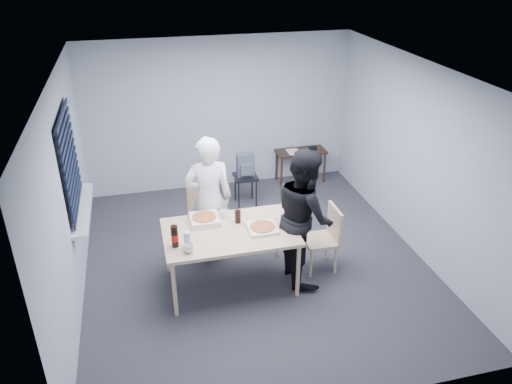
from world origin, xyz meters
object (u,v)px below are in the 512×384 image
object	(u,v)px
chair_far	(204,213)
mug_b	(223,214)
backpack	(246,165)
mug_a	(189,248)
side_table	(301,155)
person_white	(209,200)
dining_table	(230,235)
person_black	(304,216)
stool	(246,182)
chair_right	(326,234)
soda_bottle	(175,237)

from	to	relation	value
chair_far	mug_b	bearing A→B (deg)	-75.39
backpack	mug_a	xyz separation A→B (m)	(-1.21, -2.38, 0.13)
chair_far	side_table	distance (m)	2.62
chair_far	person_white	bearing A→B (deg)	-84.34
dining_table	backpack	world-z (taller)	backpack
person_white	side_table	size ratio (longest dim) A/B	2.00
person_black	mug_a	bearing A→B (deg)	101.22
stool	mug_b	world-z (taller)	mug_b
chair_right	chair_far	bearing A→B (deg)	146.92
chair_right	side_table	world-z (taller)	chair_right
mug_a	person_white	bearing A→B (deg)	68.66
chair_right	mug_a	size ratio (longest dim) A/B	7.24
chair_far	person_black	bearing A→B (deg)	-43.21
person_white	stool	size ratio (longest dim) A/B	3.44
dining_table	person_black	bearing A→B (deg)	-2.68
person_white	person_black	world-z (taller)	same
chair_right	soda_bottle	xyz separation A→B (m)	(-1.97, -0.23, 0.40)
person_white	soda_bottle	bearing A→B (deg)	58.12
side_table	stool	world-z (taller)	side_table
mug_a	chair_right	bearing A→B (deg)	11.80
dining_table	chair_right	distance (m)	1.31
mug_b	dining_table	bearing A→B (deg)	-88.70
person_white	mug_b	bearing A→B (deg)	113.37
backpack	soda_bottle	size ratio (longest dim) A/B	1.44
mug_a	backpack	bearing A→B (deg)	63.15
person_white	person_black	size ratio (longest dim) A/B	1.00
stool	soda_bottle	world-z (taller)	soda_bottle
side_table	dining_table	bearing A→B (deg)	-124.29
chair_far	mug_a	bearing A→B (deg)	-105.03
person_black	chair_right	bearing A→B (deg)	-75.84
person_white	soda_bottle	distance (m)	1.00
dining_table	mug_b	bearing A→B (deg)	91.30
dining_table	mug_b	xyz separation A→B (m)	(-0.01, 0.35, 0.11)
chair_right	side_table	size ratio (longest dim) A/B	1.01
person_white	mug_a	world-z (taller)	person_white
side_table	soda_bottle	distance (m)	3.83
soda_bottle	mug_b	bearing A→B (deg)	38.96
dining_table	soda_bottle	bearing A→B (deg)	-164.68
side_table	mug_b	bearing A→B (deg)	-128.28
mug_a	soda_bottle	distance (m)	0.22
dining_table	person_white	bearing A→B (deg)	102.14
mug_a	mug_b	bearing A→B (deg)	52.57
chair_right	person_black	distance (m)	0.52
stool	dining_table	bearing A→B (deg)	-108.03
dining_table	chair_far	distance (m)	1.04
mug_a	mug_b	world-z (taller)	mug_a
dining_table	soda_bottle	distance (m)	0.72
person_white	backpack	distance (m)	1.61
backpack	person_white	bearing A→B (deg)	-99.49
backpack	mug_b	world-z (taller)	backpack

